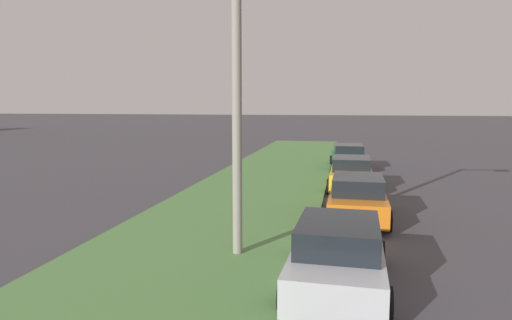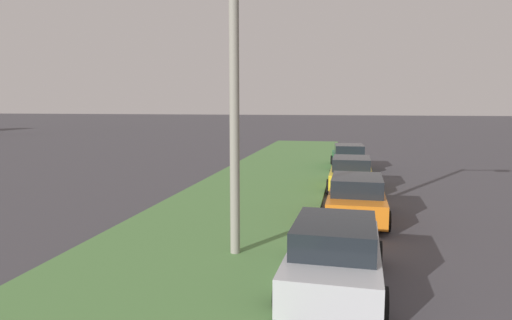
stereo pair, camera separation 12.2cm
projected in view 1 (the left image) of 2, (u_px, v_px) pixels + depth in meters
grass_median at (232, 213)px, 15.40m from camera, size 60.00×6.00×0.12m
parked_car_silver at (338, 254)px, 9.22m from camera, size 4.35×2.12×1.47m
parked_car_orange at (358, 198)px, 14.77m from camera, size 4.33×2.08×1.47m
parked_car_yellow at (351, 173)px, 19.97m from camera, size 4.31×2.04×1.47m
parked_car_green at (348, 157)px, 26.10m from camera, size 4.40×2.22×1.47m
streetlight at (252, 80)px, 10.59m from camera, size 0.82×2.85×7.50m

